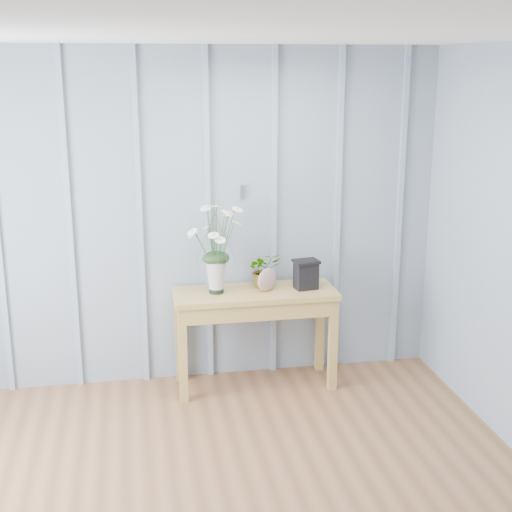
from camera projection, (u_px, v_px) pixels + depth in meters
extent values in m
cube|color=#8796A5|center=(174.00, 220.00, 5.25)|extent=(4.00, 0.01, 2.50)
cube|color=white|center=(205.00, 31.00, 2.79)|extent=(4.00, 4.50, 0.01)
cube|color=#B3B4B9|center=(242.00, 192.00, 5.27)|extent=(0.03, 0.01, 0.10)
cube|color=#899DAF|center=(69.00, 225.00, 5.11)|extent=(0.04, 0.03, 2.50)
cube|color=#899DAF|center=(140.00, 222.00, 5.20)|extent=(0.04, 0.03, 2.50)
cube|color=#899DAF|center=(208.00, 219.00, 5.28)|extent=(0.04, 0.03, 2.50)
cube|color=#899DAF|center=(274.00, 217.00, 5.37)|extent=(0.04, 0.03, 2.50)
cube|color=#899DAF|center=(338.00, 214.00, 5.46)|extent=(0.04, 0.03, 2.50)
cube|color=#899DAF|center=(399.00, 212.00, 5.54)|extent=(0.04, 0.03, 2.50)
cube|color=#AE8C43|center=(255.00, 293.00, 5.25)|extent=(1.20, 0.45, 0.04)
cube|color=#AE8C43|center=(255.00, 304.00, 5.27)|extent=(1.13, 0.42, 0.12)
cube|color=#AE8C43|center=(183.00, 356.00, 5.08)|extent=(0.06, 0.06, 0.71)
cube|color=#AE8C43|center=(333.00, 345.00, 5.27)|extent=(0.06, 0.06, 0.71)
cube|color=#AE8C43|center=(179.00, 337.00, 5.42)|extent=(0.06, 0.06, 0.71)
cube|color=#AE8C43|center=(320.00, 328.00, 5.61)|extent=(0.06, 0.06, 0.71)
cylinder|color=black|center=(216.00, 288.00, 5.19)|extent=(0.11, 0.11, 0.07)
cone|color=beige|center=(216.00, 275.00, 5.17)|extent=(0.18, 0.18, 0.25)
ellipsoid|color=#193217|center=(216.00, 258.00, 5.13)|extent=(0.20, 0.16, 0.10)
imported|color=#193217|center=(264.00, 270.00, 5.31)|extent=(0.27, 0.25, 0.27)
ellipsoid|color=#84444D|center=(267.00, 280.00, 5.21)|extent=(0.18, 0.13, 0.18)
cube|color=black|center=(306.00, 276.00, 5.27)|extent=(0.18, 0.14, 0.20)
cube|color=black|center=(306.00, 261.00, 5.24)|extent=(0.20, 0.17, 0.02)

